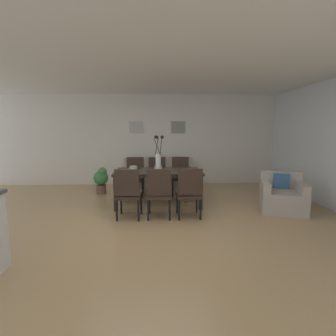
# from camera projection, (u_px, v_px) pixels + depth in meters

# --- Properties ---
(ground_plane) EXTENTS (9.00, 9.00, 0.00)m
(ground_plane) POSITION_uv_depth(u_px,v_px,m) (150.00, 223.00, 4.28)
(ground_plane) COLOR tan
(back_wall_panel) EXTENTS (9.00, 0.10, 2.60)m
(back_wall_panel) POSITION_uv_depth(u_px,v_px,m) (152.00, 140.00, 7.30)
(back_wall_panel) COLOR silver
(back_wall_panel) RESTS_ON ground
(ceiling_panel) EXTENTS (9.00, 7.20, 0.08)m
(ceiling_panel) POSITION_uv_depth(u_px,v_px,m) (149.00, 68.00, 4.28)
(ceiling_panel) COLOR white
(dining_table) EXTENTS (1.80, 0.93, 0.74)m
(dining_table) POSITION_uv_depth(u_px,v_px,m) (158.00, 174.00, 5.26)
(dining_table) COLOR black
(dining_table) RESTS_ON ground
(dining_chair_near_left) EXTENTS (0.47, 0.47, 0.92)m
(dining_chair_near_left) POSITION_uv_depth(u_px,v_px,m) (128.00, 191.00, 4.40)
(dining_chair_near_left) COLOR #33261E
(dining_chair_near_left) RESTS_ON ground
(dining_chair_near_right) EXTENTS (0.45, 0.45, 0.92)m
(dining_chair_near_right) POSITION_uv_depth(u_px,v_px,m) (135.00, 174.00, 6.10)
(dining_chair_near_right) COLOR #33261E
(dining_chair_near_right) RESTS_ON ground
(dining_chair_far_left) EXTENTS (0.46, 0.46, 0.92)m
(dining_chair_far_left) POSITION_uv_depth(u_px,v_px,m) (159.00, 191.00, 4.43)
(dining_chair_far_left) COLOR #33261E
(dining_chair_far_left) RESTS_ON ground
(dining_chair_far_right) EXTENTS (0.46, 0.46, 0.92)m
(dining_chair_far_right) POSITION_uv_depth(u_px,v_px,m) (157.00, 174.00, 6.13)
(dining_chair_far_right) COLOR #33261E
(dining_chair_far_right) RESTS_ON ground
(dining_chair_mid_left) EXTENTS (0.45, 0.45, 0.92)m
(dining_chair_mid_left) POSITION_uv_depth(u_px,v_px,m) (189.00, 191.00, 4.45)
(dining_chair_mid_left) COLOR #33261E
(dining_chair_mid_left) RESTS_ON ground
(dining_chair_mid_right) EXTENTS (0.47, 0.47, 0.92)m
(dining_chair_mid_right) POSITION_uv_depth(u_px,v_px,m) (180.00, 174.00, 6.18)
(dining_chair_mid_right) COLOR #33261E
(dining_chair_mid_right) RESTS_ON ground
(centerpiece_vase) EXTENTS (0.21, 0.23, 0.73)m
(centerpiece_vase) POSITION_uv_depth(u_px,v_px,m) (158.00, 157.00, 5.21)
(centerpiece_vase) COLOR white
(centerpiece_vase) RESTS_ON dining_table
(placemat_near_left) EXTENTS (0.32, 0.32, 0.01)m
(placemat_near_left) POSITION_uv_depth(u_px,v_px,m) (132.00, 172.00, 5.02)
(placemat_near_left) COLOR black
(placemat_near_left) RESTS_ON dining_table
(bowl_near_left) EXTENTS (0.17, 0.17, 0.07)m
(bowl_near_left) POSITION_uv_depth(u_px,v_px,m) (132.00, 170.00, 5.01)
(bowl_near_left) COLOR #B2ADA3
(bowl_near_left) RESTS_ON dining_table
(placemat_near_right) EXTENTS (0.32, 0.32, 0.01)m
(placemat_near_right) POSITION_uv_depth(u_px,v_px,m) (133.00, 169.00, 5.43)
(placemat_near_right) COLOR black
(placemat_near_right) RESTS_ON dining_table
(bowl_near_right) EXTENTS (0.17, 0.17, 0.07)m
(bowl_near_right) POSITION_uv_depth(u_px,v_px,m) (133.00, 167.00, 5.42)
(bowl_near_right) COLOR #B2ADA3
(bowl_near_right) RESTS_ON dining_table
(placemat_far_left) EXTENTS (0.32, 0.32, 0.01)m
(placemat_far_left) POSITION_uv_depth(u_px,v_px,m) (158.00, 172.00, 5.04)
(placemat_far_left) COLOR black
(placemat_far_left) RESTS_ON dining_table
(bowl_far_left) EXTENTS (0.17, 0.17, 0.07)m
(bowl_far_left) POSITION_uv_depth(u_px,v_px,m) (158.00, 170.00, 5.04)
(bowl_far_left) COLOR #B2ADA3
(bowl_far_left) RESTS_ON dining_table
(placemat_far_right) EXTENTS (0.32, 0.32, 0.01)m
(placemat_far_right) POSITION_uv_depth(u_px,v_px,m) (158.00, 169.00, 5.46)
(placemat_far_right) COLOR black
(placemat_far_right) RESTS_ON dining_table
(bowl_far_right) EXTENTS (0.17, 0.17, 0.07)m
(bowl_far_right) POSITION_uv_depth(u_px,v_px,m) (158.00, 167.00, 5.45)
(bowl_far_right) COLOR #B2ADA3
(bowl_far_right) RESTS_ON dining_table
(sofa) EXTENTS (1.93, 0.84, 0.80)m
(sofa) POSITION_uv_depth(u_px,v_px,m) (159.00, 178.00, 6.91)
(sofa) COLOR #A89E8E
(sofa) RESTS_ON ground
(armchair) EXTENTS (1.01, 1.01, 0.75)m
(armchair) POSITION_uv_depth(u_px,v_px,m) (282.00, 196.00, 4.94)
(armchair) COLOR #ADA399
(armchair) RESTS_ON ground
(framed_picture_left) EXTENTS (0.39, 0.03, 0.32)m
(framed_picture_left) POSITION_uv_depth(u_px,v_px,m) (136.00, 127.00, 7.15)
(framed_picture_left) COLOR #B2ADA3
(framed_picture_center) EXTENTS (0.43, 0.03, 0.36)m
(framed_picture_center) POSITION_uv_depth(u_px,v_px,m) (178.00, 127.00, 7.21)
(framed_picture_center) COLOR #B2ADA3
(potted_plant) EXTENTS (0.36, 0.36, 0.67)m
(potted_plant) POSITION_uv_depth(u_px,v_px,m) (101.00, 179.00, 6.23)
(potted_plant) COLOR brown
(potted_plant) RESTS_ON ground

